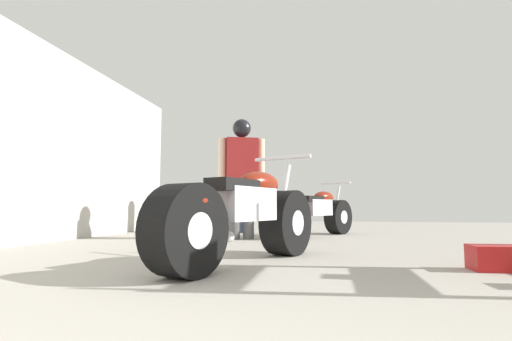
{
  "coord_description": "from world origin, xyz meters",
  "views": [
    {
      "loc": [
        0.66,
        -0.2,
        0.47
      ],
      "look_at": [
        -0.13,
        4.02,
        0.88
      ],
      "focal_mm": 26.93,
      "sensor_mm": 36.0,
      "label": 1
    }
  ],
  "objects_px": {
    "red_toolbox": "(499,258)",
    "mechanic_with_helmet": "(239,177)",
    "mechanic_in_blue": "(242,167)",
    "motorcycle_maroon_cruiser": "(243,216)",
    "motorcycle_black_naked": "(316,213)"
  },
  "relations": [
    {
      "from": "red_toolbox",
      "to": "mechanic_with_helmet",
      "type": "bearing_deg",
      "value": 127.63
    },
    {
      "from": "mechanic_with_helmet",
      "to": "mechanic_in_blue",
      "type": "bearing_deg",
      "value": -75.25
    },
    {
      "from": "motorcycle_maroon_cruiser",
      "to": "red_toolbox",
      "type": "distance_m",
      "value": 1.95
    },
    {
      "from": "motorcycle_black_naked",
      "to": "mechanic_in_blue",
      "type": "bearing_deg",
      "value": -144.35
    },
    {
      "from": "mechanic_in_blue",
      "to": "mechanic_with_helmet",
      "type": "xyz_separation_m",
      "value": [
        -0.36,
        1.36,
        -0.05
      ]
    },
    {
      "from": "motorcycle_black_naked",
      "to": "red_toolbox",
      "type": "bearing_deg",
      "value": -65.09
    },
    {
      "from": "motorcycle_black_naked",
      "to": "red_toolbox",
      "type": "height_order",
      "value": "motorcycle_black_naked"
    },
    {
      "from": "mechanic_in_blue",
      "to": "mechanic_with_helmet",
      "type": "relative_size",
      "value": 1.05
    },
    {
      "from": "motorcycle_black_naked",
      "to": "mechanic_with_helmet",
      "type": "height_order",
      "value": "mechanic_with_helmet"
    },
    {
      "from": "motorcycle_black_naked",
      "to": "red_toolbox",
      "type": "relative_size",
      "value": 4.44
    },
    {
      "from": "mechanic_in_blue",
      "to": "motorcycle_maroon_cruiser",
      "type": "bearing_deg",
      "value": -76.95
    },
    {
      "from": "motorcycle_maroon_cruiser",
      "to": "mechanic_in_blue",
      "type": "relative_size",
      "value": 1.13
    },
    {
      "from": "motorcycle_black_naked",
      "to": "mechanic_in_blue",
      "type": "distance_m",
      "value": 1.47
    },
    {
      "from": "motorcycle_maroon_cruiser",
      "to": "red_toolbox",
      "type": "height_order",
      "value": "motorcycle_maroon_cruiser"
    },
    {
      "from": "mechanic_with_helmet",
      "to": "red_toolbox",
      "type": "relative_size",
      "value": 4.25
    }
  ]
}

